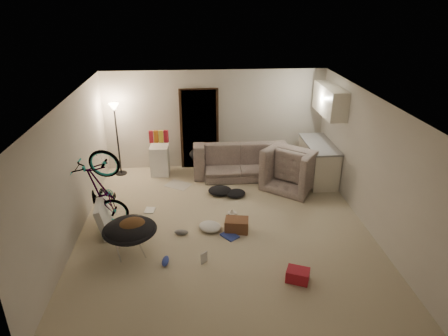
{
  "coord_description": "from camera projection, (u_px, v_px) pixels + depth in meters",
  "views": [
    {
      "loc": [
        -0.52,
        -6.67,
        4.2
      ],
      "look_at": [
        0.04,
        0.6,
        0.98
      ],
      "focal_mm": 32.0,
      "sensor_mm": 36.0,
      "label": 1
    }
  ],
  "objects": [
    {
      "name": "wall_right",
      "position": [
        370.0,
        163.0,
        7.51
      ],
      "size": [
        0.02,
        6.0,
        2.5
      ],
      "primitive_type": "cube",
      "color": "beige",
      "rests_on": "floor"
    },
    {
      "name": "shoe_2",
      "position": [
        165.0,
        261.0,
        6.71
      ],
      "size": [
        0.14,
        0.29,
        0.1
      ],
      "primitive_type": "ellipsoid",
      "rotation": [
        0.0,
        0.0,
        1.45
      ],
      "color": "#283993",
      "rests_on": "floor"
    },
    {
      "name": "clothes_lump_a",
      "position": [
        220.0,
        191.0,
        9.03
      ],
      "size": [
        0.55,
        0.47,
        0.17
      ],
      "primitive_type": "ellipsoid",
      "rotation": [
        0.0,
        0.0,
        -0.04
      ],
      "color": "black",
      "rests_on": "floor"
    },
    {
      "name": "wall_front",
      "position": [
        244.0,
        273.0,
        4.57
      ],
      "size": [
        5.5,
        0.02,
        2.5
      ],
      "primitive_type": "cube",
      "color": "beige",
      "rests_on": "floor"
    },
    {
      "name": "saucer_chair",
      "position": [
        130.0,
        234.0,
        6.85
      ],
      "size": [
        0.93,
        0.93,
        0.66
      ],
      "color": "silver",
      "rests_on": "floor"
    },
    {
      "name": "doorway",
      "position": [
        199.0,
        129.0,
        10.09
      ],
      "size": [
        0.85,
        0.1,
        2.04
      ],
      "primitive_type": "cube",
      "color": "black",
      "rests_on": "floor"
    },
    {
      "name": "clothes_lump_b",
      "position": [
        236.0,
        193.0,
        8.94
      ],
      "size": [
        0.57,
        0.54,
        0.13
      ],
      "primitive_type": "ellipsoid",
      "rotation": [
        0.0,
        0.0,
        0.49
      ],
      "color": "black",
      "rests_on": "floor"
    },
    {
      "name": "clothes_lump_c",
      "position": [
        210.0,
        227.0,
        7.67
      ],
      "size": [
        0.59,
        0.58,
        0.14
      ],
      "primitive_type": "ellipsoid",
      "rotation": [
        0.0,
        0.0,
        -0.66
      ],
      "color": "silver",
      "rests_on": "floor"
    },
    {
      "name": "shoe_1",
      "position": [
        230.0,
        171.0,
        10.09
      ],
      "size": [
        0.27,
        0.27,
        0.1
      ],
      "primitive_type": "ellipsoid",
      "rotation": [
        0.0,
        0.0,
        -0.79
      ],
      "color": "slate",
      "rests_on": "floor"
    },
    {
      "name": "floor",
      "position": [
        224.0,
        226.0,
        7.82
      ],
      "size": [
        5.5,
        6.0,
        0.02
      ],
      "primitive_type": "cube",
      "color": "#BFB193",
      "rests_on": "ground"
    },
    {
      "name": "snack_box_1",
      "position": [
        156.0,
        137.0,
        9.64
      ],
      "size": [
        0.11,
        0.09,
        0.3
      ],
      "primitive_type": "cube",
      "rotation": [
        0.0,
        0.0,
        -0.27
      ],
      "color": "#B46116",
      "rests_on": "mini_fridge"
    },
    {
      "name": "hoodie",
      "position": [
        132.0,
        225.0,
        6.75
      ],
      "size": [
        0.61,
        0.58,
        0.22
      ],
      "primitive_type": "ellipsoid",
      "rotation": [
        0.0,
        0.0,
        0.48
      ],
      "color": "#53351C",
      "rests_on": "saucer_chair"
    },
    {
      "name": "snack_box_0",
      "position": [
        151.0,
        137.0,
        9.63
      ],
      "size": [
        0.11,
        0.08,
        0.3
      ],
      "primitive_type": "cube",
      "rotation": [
        0.0,
        0.0,
        0.15
      ],
      "color": "#A91928",
      "rests_on": "mini_fridge"
    },
    {
      "name": "bicycle",
      "position": [
        104.0,
        206.0,
        7.66
      ],
      "size": [
        1.77,
        0.96,
        0.97
      ],
      "primitive_type": "imported",
      "rotation": [
        0.0,
        -0.17,
        1.43
      ],
      "color": "black",
      "rests_on": "floor"
    },
    {
      "name": "door_trim",
      "position": [
        199.0,
        130.0,
        10.06
      ],
      "size": [
        0.97,
        0.04,
        2.1
      ],
      "primitive_type": "cube",
      "color": "black",
      "rests_on": "floor"
    },
    {
      "name": "mini_fridge",
      "position": [
        160.0,
        160.0,
        9.9
      ],
      "size": [
        0.46,
        0.46,
        0.75
      ],
      "primitive_type": "cube",
      "rotation": [
        0.0,
        0.0,
        -0.04
      ],
      "color": "white",
      "rests_on": "floor"
    },
    {
      "name": "snack_box_3",
      "position": [
        166.0,
        136.0,
        9.66
      ],
      "size": [
        0.12,
        0.1,
        0.3
      ],
      "primitive_type": "cube",
      "rotation": [
        0.0,
        0.0,
        -0.28
      ],
      "color": "#A91928",
      "rests_on": "mini_fridge"
    },
    {
      "name": "kitchen_counter",
      "position": [
        318.0,
        162.0,
        9.64
      ],
      "size": [
        0.6,
        1.5,
        0.88
      ],
      "primitive_type": "cube",
      "color": "beige",
      "rests_on": "floor"
    },
    {
      "name": "book_blue",
      "position": [
        230.0,
        236.0,
        7.47
      ],
      "size": [
        0.37,
        0.38,
        0.03
      ],
      "primitive_type": "cube",
      "rotation": [
        0.0,
        0.0,
        0.65
      ],
      "color": "#283993",
      "rests_on": "floor"
    },
    {
      "name": "armchair",
      "position": [
        295.0,
        171.0,
        9.34
      ],
      "size": [
        1.5,
        1.48,
        0.73
      ],
      "primitive_type": "imported",
      "rotation": [
        0.0,
        0.0,
        2.47
      ],
      "color": "#373E36",
      "rests_on": "floor"
    },
    {
      "name": "sofa_drape",
      "position": [
        201.0,
        155.0,
        9.81
      ],
      "size": [
        0.66,
        0.58,
        0.28
      ],
      "primitive_type": "ellipsoid",
      "rotation": [
        0.0,
        0.0,
        -0.25
      ],
      "color": "black",
      "rests_on": "sofa"
    },
    {
      "name": "wall_back",
      "position": [
        215.0,
        120.0,
        10.06
      ],
      "size": [
        5.5,
        0.02,
        2.5
      ],
      "primitive_type": "cube",
      "color": "beige",
      "rests_on": "floor"
    },
    {
      "name": "snack_box_2",
      "position": [
        161.0,
        136.0,
        9.65
      ],
      "size": [
        0.1,
        0.08,
        0.3
      ],
      "primitive_type": "cube",
      "rotation": [
        0.0,
        0.0,
        -0.06
      ],
      "color": "yellow",
      "rests_on": "mini_fridge"
    },
    {
      "name": "shoe_3",
      "position": [
        181.0,
        232.0,
        7.52
      ],
      "size": [
        0.28,
        0.15,
        0.1
      ],
      "primitive_type": "ellipsoid",
      "rotation": [
        0.0,
        0.0,
        -0.14
      ],
      "color": "slate",
      "rests_on": "floor"
    },
    {
      "name": "juicer",
      "position": [
        232.0,
        216.0,
        7.97
      ],
      "size": [
        0.18,
        0.18,
        0.26
      ],
      "color": "beige",
      "rests_on": "floor"
    },
    {
      "name": "shoe_0",
      "position": [
        235.0,
        179.0,
        9.68
      ],
      "size": [
        0.28,
        0.16,
        0.1
      ],
      "primitive_type": "ellipsoid",
      "rotation": [
        0.0,
        0.0,
        0.22
      ],
      "color": "#283993",
      "rests_on": "floor"
    },
    {
      "name": "wall_left",
      "position": [
        70.0,
        172.0,
        7.12
      ],
      "size": [
        0.02,
        6.0,
        2.5
      ],
      "primitive_type": "cube",
      "color": "beige",
      "rests_on": "floor"
    },
    {
      "name": "drink_case_b",
      "position": [
        298.0,
        275.0,
        6.3
      ],
      "size": [
        0.42,
        0.37,
        0.2
      ],
      "primitive_type": "cube",
      "rotation": [
        0.0,
        0.0,
        -0.4
      ],
      "color": "#A91928",
      "rests_on": "floor"
    },
    {
      "name": "book_white",
      "position": [
        150.0,
        210.0,
        8.35
      ],
      "size": [
        0.23,
        0.28,
        0.02
      ],
      "primitive_type": "cube",
      "rotation": [
        0.0,
        0.0,
        -0.13
      ],
      "color": "silver",
      "rests_on": "floor"
    },
    {
      "name": "book_asset",
      "position": [
        201.0,
        264.0,
        6.7
      ],
      "size": [
        0.25,
        0.26,
        0.02
      ],
      "primitive_type": "imported",
      "rotation": [
        0.0,
        0.0,
        0.73
      ],
      "color": "#A91928",
      "rests_on": "floor"
    },
    {
      "name": "counter_top",
      "position": [
        320.0,
        144.0,
        9.45
      ],
      "size": [
        0.64,
        1.54,
        0.04
      ],
      "primitive_type": "cube",
      "color": "gray",
      "rests_on": "kitchen_counter"
    },
    {
      "name": "ceiling",
      "position": [
        224.0,
        100.0,
        6.81
      ],
      "size": [
        5.5,
        6.0,
        0.02
      ],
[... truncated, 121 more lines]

